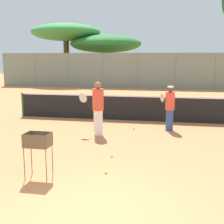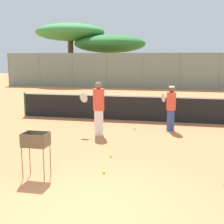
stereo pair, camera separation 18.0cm
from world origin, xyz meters
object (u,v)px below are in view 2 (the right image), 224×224
(player_white_outfit, at_px, (98,108))
(player_red_cap, at_px, (171,108))
(tennis_net, at_px, (141,108))
(ball_cart, at_px, (36,143))

(player_white_outfit, distance_m, player_red_cap, 2.70)
(player_white_outfit, xyz_separation_m, player_red_cap, (2.41, 1.22, -0.10))
(tennis_net, xyz_separation_m, player_red_cap, (1.26, -1.49, 0.29))
(player_white_outfit, bearing_deg, player_red_cap, -145.51)
(tennis_net, distance_m, player_red_cap, 1.97)
(tennis_net, height_order, player_white_outfit, player_white_outfit)
(ball_cart, bearing_deg, tennis_net, 77.04)
(tennis_net, bearing_deg, player_white_outfit, -113.00)
(player_white_outfit, distance_m, ball_cart, 4.03)
(tennis_net, relative_size, player_white_outfit, 5.81)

